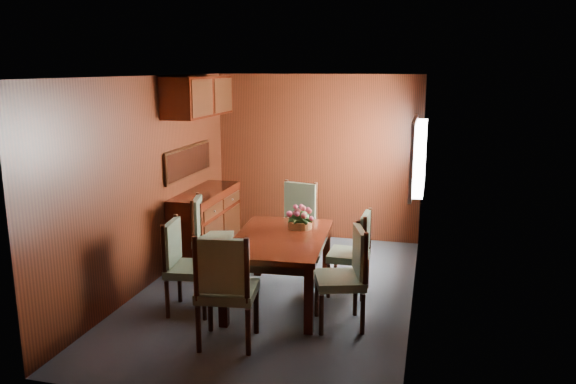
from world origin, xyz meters
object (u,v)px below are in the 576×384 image
(chair_right_near, at_px, (348,271))
(flower_centerpiece, at_px, (300,216))
(dining_table, at_px, (280,246))
(chair_left_near, at_px, (183,261))
(sideboard, at_px, (206,223))
(chair_head, at_px, (225,285))

(chair_right_near, relative_size, flower_centerpiece, 3.48)
(dining_table, distance_m, chair_left_near, 1.03)
(sideboard, bearing_deg, chair_right_near, -36.74)
(sideboard, bearing_deg, flower_centerpiece, -28.83)
(chair_left_near, distance_m, chair_right_near, 1.69)
(chair_left_near, bearing_deg, dining_table, 111.37)
(chair_head, distance_m, flower_centerpiece, 1.56)
(flower_centerpiece, bearing_deg, chair_right_near, -49.93)
(sideboard, bearing_deg, chair_left_near, -75.02)
(chair_left_near, height_order, chair_right_near, chair_right_near)
(sideboard, distance_m, dining_table, 1.81)
(dining_table, distance_m, chair_right_near, 0.89)
(chair_left_near, bearing_deg, chair_right_near, 85.45)
(dining_table, height_order, flower_centerpiece, flower_centerpiece)
(chair_right_near, bearing_deg, flower_centerpiece, 22.51)
(dining_table, xyz_separation_m, chair_head, (-0.20, -1.13, -0.02))
(chair_right_near, bearing_deg, chair_head, 108.64)
(sideboard, xyz_separation_m, flower_centerpiece, (1.49, -0.82, 0.41))
(sideboard, distance_m, chair_right_near, 2.68)
(flower_centerpiece, bearing_deg, dining_table, -109.56)
(dining_table, relative_size, chair_right_near, 1.60)
(dining_table, height_order, chair_head, chair_head)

